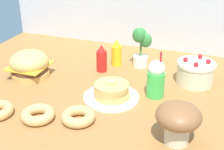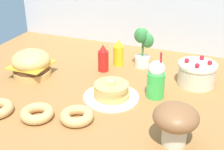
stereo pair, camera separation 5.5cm
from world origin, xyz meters
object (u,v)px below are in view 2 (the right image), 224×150
at_px(pancake_stack, 111,92).
at_px(donut_chocolate, 37,113).
at_px(potted_plant, 143,46).
at_px(donut_vanilla, 77,116).
at_px(cream_soda_cup, 156,79).
at_px(layer_cake, 197,74).
at_px(ketchup_bottle, 103,59).
at_px(mustard_bottle, 118,53).
at_px(burger, 31,64).
at_px(mushroom_stool, 176,120).

relative_size(pancake_stack, donut_chocolate, 1.83).
bearing_deg(potted_plant, donut_vanilla, -98.66).
distance_m(cream_soda_cup, donut_chocolate, 0.76).
relative_size(layer_cake, cream_soda_cup, 0.83).
distance_m(donut_chocolate, donut_vanilla, 0.23).
relative_size(donut_chocolate, potted_plant, 0.61).
distance_m(pancake_stack, layer_cake, 0.62).
bearing_deg(potted_plant, ketchup_bottle, -144.22).
xyz_separation_m(donut_vanilla, potted_plant, (0.13, 0.86, 0.14)).
distance_m(pancake_stack, donut_vanilla, 0.32).
xyz_separation_m(layer_cake, mustard_bottle, (-0.62, 0.11, 0.02)).
bearing_deg(donut_chocolate, donut_vanilla, 14.80).
bearing_deg(donut_vanilla, cream_soda_cup, 51.52).
bearing_deg(burger, donut_chocolate, -53.15).
xyz_separation_m(layer_cake, donut_chocolate, (-0.79, -0.76, -0.05)).
height_order(layer_cake, mustard_bottle, mustard_bottle).
relative_size(burger, layer_cake, 1.06).
height_order(cream_soda_cup, donut_chocolate, cream_soda_cup).
distance_m(donut_vanilla, potted_plant, 0.88).
height_order(layer_cake, potted_plant, potted_plant).
bearing_deg(mustard_bottle, pancake_stack, -74.43).
bearing_deg(donut_vanilla, mushroom_stool, -0.08).
xyz_separation_m(cream_soda_cup, donut_chocolate, (-0.57, -0.49, -0.09)).
height_order(ketchup_bottle, mustard_bottle, same).
height_order(mustard_bottle, potted_plant, potted_plant).
distance_m(burger, layer_cake, 1.18).
distance_m(layer_cake, mushroom_stool, 0.71).
bearing_deg(layer_cake, donut_chocolate, -135.91).
distance_m(burger, ketchup_bottle, 0.53).
xyz_separation_m(pancake_stack, cream_soda_cup, (0.25, 0.13, 0.08)).
distance_m(burger, donut_chocolate, 0.58).
bearing_deg(mushroom_stool, burger, 160.29).
bearing_deg(donut_chocolate, burger, 126.85).
relative_size(pancake_stack, layer_cake, 1.36).
bearing_deg(mushroom_stool, ketchup_bottle, 134.97).
bearing_deg(cream_soda_cup, donut_vanilla, -128.48).
bearing_deg(pancake_stack, donut_vanilla, -106.31).
bearing_deg(potted_plant, mustard_bottle, -167.77).
relative_size(ketchup_bottle, cream_soda_cup, 0.67).
height_order(pancake_stack, ketchup_bottle, ketchup_bottle).
height_order(potted_plant, mushroom_stool, potted_plant).
bearing_deg(donut_chocolate, ketchup_bottle, 82.01).
bearing_deg(donut_vanilla, donut_chocolate, -165.20).
bearing_deg(mushroom_stool, pancake_stack, 146.60).
xyz_separation_m(pancake_stack, donut_vanilla, (-0.09, -0.31, -0.01)).
relative_size(pancake_stack, cream_soda_cup, 1.13).
distance_m(donut_chocolate, potted_plant, 0.99).
relative_size(mustard_bottle, potted_plant, 0.66).
xyz_separation_m(mustard_bottle, mushroom_stool, (0.61, -0.82, 0.04)).
bearing_deg(cream_soda_cup, ketchup_bottle, 152.50).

